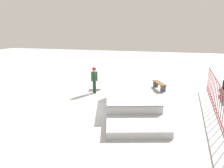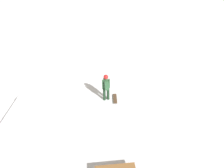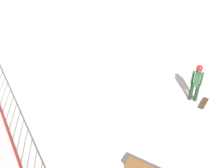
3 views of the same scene
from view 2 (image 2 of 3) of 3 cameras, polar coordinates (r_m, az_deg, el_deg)
ground_plane at (r=11.99m, az=-16.14°, el=-5.64°), size 60.00×60.00×0.00m
skate_ramp at (r=11.01m, az=-20.45°, el=-9.35°), size 5.91×4.01×0.74m
skater at (r=11.22m, az=-1.67°, el=-0.47°), size 0.40×0.44×1.73m
skateboard at (r=11.81m, az=0.86°, el=-4.06°), size 0.50×0.81×0.09m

